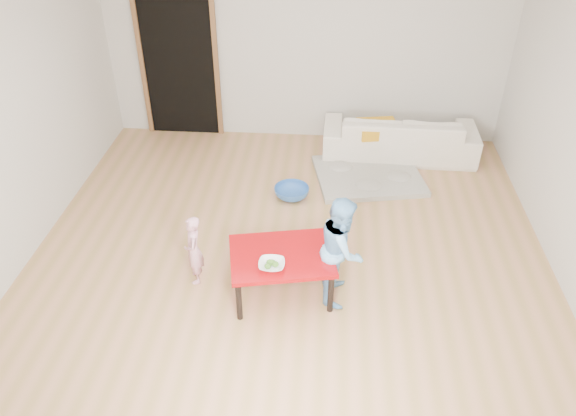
# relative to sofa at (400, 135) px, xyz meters

# --- Properties ---
(floor) EXTENTS (5.00, 5.00, 0.01)m
(floor) POSITION_rel_sofa_xyz_m (-1.22, -2.05, -0.27)
(floor) COLOR #AA8248
(floor) RESTS_ON ground
(back_wall) EXTENTS (5.00, 0.02, 2.60)m
(back_wall) POSITION_rel_sofa_xyz_m (-1.22, 0.45, 1.03)
(back_wall) COLOR beige
(back_wall) RESTS_ON floor
(left_wall) EXTENTS (0.02, 5.00, 2.60)m
(left_wall) POSITION_rel_sofa_xyz_m (-3.72, -2.05, 1.03)
(left_wall) COLOR beige
(left_wall) RESTS_ON floor
(doorway) EXTENTS (1.02, 0.08, 2.11)m
(doorway) POSITION_rel_sofa_xyz_m (-2.82, 0.43, 0.75)
(doorway) COLOR brown
(doorway) RESTS_ON back_wall
(sofa) EXTENTS (1.89, 0.77, 0.55)m
(sofa) POSITION_rel_sofa_xyz_m (0.00, 0.00, 0.00)
(sofa) COLOR white
(sofa) RESTS_ON floor
(cushion) EXTENTS (0.53, 0.49, 0.12)m
(cushion) POSITION_rel_sofa_xyz_m (-0.29, -0.15, 0.15)
(cushion) COLOR orange
(cushion) RESTS_ON sofa
(red_table) EXTENTS (0.99, 0.82, 0.44)m
(red_table) POSITION_rel_sofa_xyz_m (-1.24, -2.64, -0.06)
(red_table) COLOR #9A080C
(red_table) RESTS_ON floor
(bowl) EXTENTS (0.22, 0.22, 0.05)m
(bowl) POSITION_rel_sofa_xyz_m (-1.31, -2.82, 0.19)
(bowl) COLOR white
(bowl) RESTS_ON red_table
(broccoli) EXTENTS (0.12, 0.12, 0.06)m
(broccoli) POSITION_rel_sofa_xyz_m (-1.31, -2.82, 0.19)
(broccoli) COLOR #2D5919
(broccoli) RESTS_ON red_table
(child_pink) EXTENTS (0.22, 0.28, 0.68)m
(child_pink) POSITION_rel_sofa_xyz_m (-2.04, -2.53, 0.07)
(child_pink) COLOR pink
(child_pink) RESTS_ON floor
(child_blue) EXTENTS (0.43, 0.53, 1.01)m
(child_blue) POSITION_rel_sofa_xyz_m (-0.73, -2.61, 0.23)
(child_blue) COLOR #62ADE5
(child_blue) RESTS_ON floor
(basin) EXTENTS (0.39, 0.39, 0.12)m
(basin) POSITION_rel_sofa_xyz_m (-1.27, -1.09, -0.21)
(basin) COLOR #2F63B3
(basin) RESTS_ON floor
(blanket) EXTENTS (1.38, 1.22, 0.06)m
(blanket) POSITION_rel_sofa_xyz_m (-0.39, -0.61, -0.24)
(blanket) COLOR #ABA697
(blanket) RESTS_ON floor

